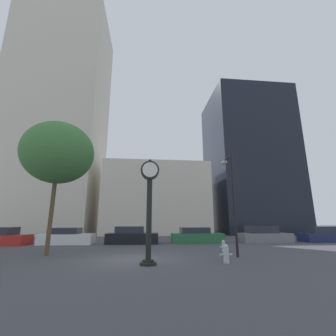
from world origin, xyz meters
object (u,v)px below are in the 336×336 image
at_px(car_white, 67,237).
at_px(car_grey, 264,235).
at_px(car_black, 132,236).
at_px(fire_hydrant_far, 226,253).
at_px(bare_tree, 58,153).
at_px(street_clock, 149,199).
at_px(car_red, 1,238).
at_px(car_navy, 324,235).
at_px(car_green, 197,236).
at_px(fire_hydrant_near, 224,246).
at_px(street_lamp_right, 230,186).

height_order(car_white, car_grey, car_grey).
distance_m(car_black, fire_hydrant_far, 10.65).
bearing_deg(bare_tree, street_clock, -31.65).
relative_size(car_red, car_navy, 0.93).
height_order(car_green, car_navy, car_navy).
distance_m(street_clock, fire_hydrant_near, 6.46).
height_order(street_clock, fire_hydrant_near, street_clock).
height_order(car_black, bare_tree, bare_tree).
distance_m(car_navy, fire_hydrant_near, 13.11).
xyz_separation_m(car_red, car_black, (10.34, 0.06, 0.02)).
distance_m(car_black, car_navy, 17.62).
bearing_deg(car_navy, street_lamp_right, -145.53).
bearing_deg(fire_hydrant_near, bare_tree, -178.49).
bearing_deg(car_navy, car_black, -178.29).
bearing_deg(street_lamp_right, car_navy, 32.85).
relative_size(car_black, car_navy, 0.99).
relative_size(car_white, car_grey, 0.94).
relative_size(car_grey, car_navy, 1.03).
bearing_deg(car_white, car_black, 0.24).
xyz_separation_m(car_grey, fire_hydrant_far, (-7.01, -9.65, -0.19)).
xyz_separation_m(car_red, car_white, (5.01, 0.19, -0.02)).
height_order(car_red, car_grey, car_grey).
xyz_separation_m(street_clock, car_white, (-6.58, 9.74, -2.27)).
bearing_deg(street_clock, fire_hydrant_far, 1.50).
xyz_separation_m(car_red, car_grey, (22.13, 0.20, 0.03)).
bearing_deg(fire_hydrant_near, car_black, 135.15).
bearing_deg(street_clock, street_lamp_right, 24.14).
height_order(car_white, car_black, car_black).
height_order(car_red, car_white, car_red).
height_order(car_white, fire_hydrant_far, car_white).
bearing_deg(car_navy, street_clock, -147.90).
bearing_deg(car_grey, fire_hydrant_far, -127.06).
distance_m(car_red, fire_hydrant_far, 17.83).
distance_m(car_white, car_black, 5.34).
bearing_deg(bare_tree, car_black, 54.80).
xyz_separation_m(street_clock, car_grey, (10.54, 9.75, -2.22)).
bearing_deg(car_black, car_green, 3.67).
distance_m(car_red, street_lamp_right, 18.22).
height_order(fire_hydrant_far, street_lamp_right, street_lamp_right).
height_order(fire_hydrant_near, bare_tree, bare_tree).
bearing_deg(street_clock, car_black, 97.37).
distance_m(car_navy, fire_hydrant_far, 16.01).
relative_size(car_green, street_lamp_right, 0.79).
xyz_separation_m(fire_hydrant_far, bare_tree, (-9.12, 3.35, 5.52)).
xyz_separation_m(car_red, bare_tree, (5.99, -6.10, 5.36)).
height_order(street_clock, bare_tree, bare_tree).
bearing_deg(car_red, car_white, 4.86).
bearing_deg(street_lamp_right, car_black, 128.60).
xyz_separation_m(car_green, car_grey, (6.15, -0.02, 0.04)).
relative_size(car_black, bare_tree, 0.56).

